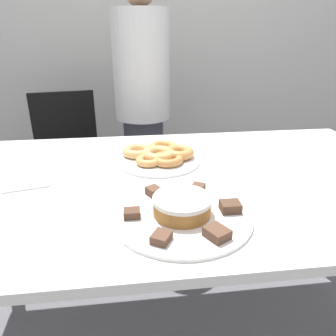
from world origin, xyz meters
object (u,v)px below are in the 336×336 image
plate_cake (182,215)px  frosted_cake (182,205)px  napkin (26,182)px  office_chair_left (69,170)px  person_standing (143,108)px  plate_donuts (158,160)px

plate_cake → frosted_cake: frosted_cake is taller
frosted_cake → napkin: (-0.49, 0.28, -0.03)m
office_chair_left → plate_cake: (0.52, -1.19, 0.35)m
napkin → office_chair_left: bearing=92.0°
person_standing → office_chair_left: person_standing is taller
person_standing → plate_donuts: size_ratio=4.62×
office_chair_left → plate_donuts: (0.50, -0.77, 0.35)m
person_standing → plate_donuts: person_standing is taller
frosted_cake → napkin: size_ratio=0.94×
office_chair_left → napkin: office_chair_left is taller
person_standing → office_chair_left: size_ratio=1.73×
plate_donuts → napkin: 0.49m
plate_cake → napkin: (-0.49, 0.28, -0.00)m
plate_cake → plate_donuts: bearing=93.5°
plate_cake → plate_donuts: (-0.03, 0.42, 0.00)m
office_chair_left → frosted_cake: office_chair_left is taller
plate_donuts → napkin: size_ratio=1.91×
person_standing → napkin: size_ratio=8.80×
plate_donuts → person_standing: bearing=91.6°
person_standing → frosted_cake: size_ratio=9.40×
plate_cake → frosted_cake: size_ratio=2.41×
frosted_cake → office_chair_left: bearing=113.8°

